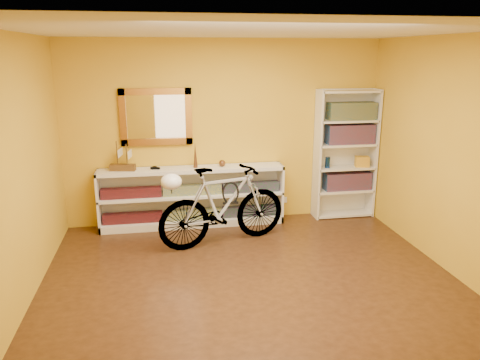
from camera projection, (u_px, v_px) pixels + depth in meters
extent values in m
cube|color=#321B0D|center=(251.00, 281.00, 5.09)|extent=(4.50, 4.00, 0.01)
cube|color=silver|center=(253.00, 30.00, 4.40)|extent=(4.50, 4.00, 0.01)
cube|color=gold|center=(224.00, 133.00, 6.65)|extent=(4.50, 0.01, 2.60)
cube|color=gold|center=(16.00, 174.00, 4.37)|extent=(0.01, 4.00, 2.60)
cube|color=gold|center=(453.00, 157.00, 5.11)|extent=(0.01, 4.00, 2.60)
cube|color=brown|center=(156.00, 117.00, 6.39)|extent=(0.98, 0.06, 0.78)
cube|color=silver|center=(284.00, 200.00, 7.05)|extent=(0.09, 0.02, 0.09)
cube|color=black|center=(193.00, 214.00, 6.66)|extent=(2.50, 0.13, 0.14)
cube|color=navy|center=(192.00, 190.00, 6.57)|extent=(2.50, 0.13, 0.14)
imported|color=black|center=(155.00, 169.00, 6.42)|extent=(0.00, 0.01, 0.00)
cone|color=brown|center=(195.00, 155.00, 6.47)|extent=(0.06, 0.06, 0.35)
sphere|color=brown|center=(222.00, 163.00, 6.56)|extent=(0.09, 0.09, 0.09)
cube|color=maroon|center=(347.00, 181.00, 6.99)|extent=(0.70, 0.22, 0.26)
cube|color=maroon|center=(350.00, 134.00, 6.80)|extent=(0.70, 0.22, 0.28)
cube|color=navy|center=(351.00, 111.00, 6.71)|extent=(0.70, 0.22, 0.25)
cylinder|color=navy|center=(328.00, 162.00, 6.84)|extent=(0.07, 0.07, 0.16)
cube|color=maroon|center=(334.00, 113.00, 6.71)|extent=(0.19, 0.19, 0.19)
cube|color=gold|center=(362.00, 162.00, 6.91)|extent=(0.22, 0.17, 0.15)
imported|color=silver|center=(223.00, 205.00, 5.95)|extent=(0.91, 1.82, 1.04)
ellipsoid|color=white|center=(171.00, 182.00, 5.56)|extent=(0.26, 0.24, 0.19)
torus|color=black|center=(231.00, 193.00, 5.95)|extent=(0.22, 0.02, 0.22)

